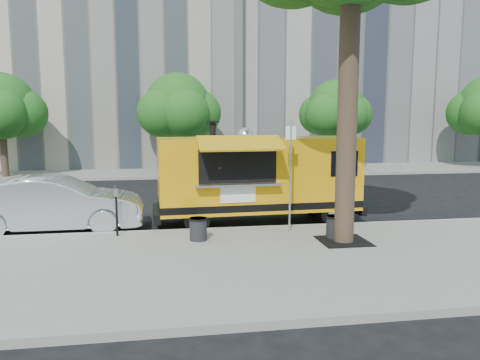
% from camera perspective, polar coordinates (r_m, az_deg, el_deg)
% --- Properties ---
extents(ground, '(120.00, 120.00, 0.00)m').
position_cam_1_polar(ground, '(14.02, -1.80, -5.56)').
color(ground, black).
rests_on(ground, ground).
extents(sidewalk, '(60.00, 6.00, 0.15)m').
position_cam_1_polar(sidewalk, '(10.19, 1.11, -10.22)').
color(sidewalk, gray).
rests_on(sidewalk, ground).
extents(curb, '(60.00, 0.14, 0.16)m').
position_cam_1_polar(curb, '(13.11, -1.28, -6.16)').
color(curb, '#999993').
rests_on(curb, ground).
extents(far_sidewalk, '(60.00, 5.00, 0.15)m').
position_cam_1_polar(far_sidewalk, '(27.28, -5.40, 1.01)').
color(far_sidewalk, gray).
rests_on(far_sidewalk, ground).
extents(building_mid, '(20.00, 14.00, 20.00)m').
position_cam_1_polar(building_mid, '(39.62, 11.87, 17.34)').
color(building_mid, gray).
rests_on(building_mid, ground).
extents(tree_well, '(1.20, 1.20, 0.02)m').
position_cam_1_polar(tree_well, '(11.97, 12.51, -7.28)').
color(tree_well, black).
rests_on(tree_well, sidewalk).
extents(far_tree_a, '(3.42, 3.42, 5.36)m').
position_cam_1_polar(far_tree_a, '(27.14, -27.12, 8.01)').
color(far_tree_a, '#33261C').
rests_on(far_tree_a, far_sidewalk).
extents(far_tree_b, '(3.60, 3.60, 5.50)m').
position_cam_1_polar(far_tree_b, '(26.26, -7.60, 8.93)').
color(far_tree_b, '#33261C').
rests_on(far_tree_b, far_sidewalk).
extents(far_tree_c, '(3.24, 3.24, 5.21)m').
position_cam_1_polar(far_tree_c, '(27.71, 11.59, 8.54)').
color(far_tree_c, '#33261C').
rests_on(far_tree_c, far_sidewalk).
extents(sign_post, '(0.28, 0.06, 3.00)m').
position_cam_1_polar(sign_post, '(12.51, 6.14, 1.38)').
color(sign_post, silver).
rests_on(sign_post, sidewalk).
extents(parking_meter, '(0.11, 0.11, 1.33)m').
position_cam_1_polar(parking_meter, '(12.46, -14.84, -2.88)').
color(parking_meter, black).
rests_on(parking_meter, sidewalk).
extents(food_truck, '(6.35, 3.09, 3.08)m').
position_cam_1_polar(food_truck, '(14.09, 2.11, 0.49)').
color(food_truck, orange).
rests_on(food_truck, ground).
extents(sedan, '(4.83, 1.76, 1.58)m').
position_cam_1_polar(sedan, '(14.10, -21.57, -2.75)').
color(sedan, silver).
rests_on(sedan, ground).
extents(trash_bin_left, '(0.47, 0.47, 0.56)m').
position_cam_1_polar(trash_bin_left, '(11.78, -5.11, -5.89)').
color(trash_bin_left, black).
rests_on(trash_bin_left, sidewalk).
extents(trash_bin_right, '(0.48, 0.48, 0.58)m').
position_cam_1_polar(trash_bin_right, '(12.16, 11.51, -5.55)').
color(trash_bin_right, black).
rests_on(trash_bin_right, sidewalk).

